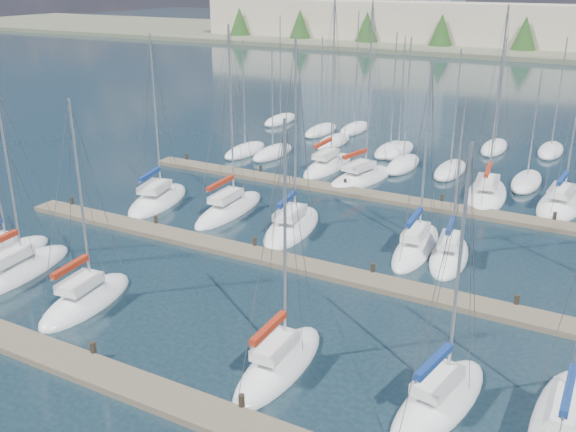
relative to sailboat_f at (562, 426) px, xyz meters
The scene contains 21 objects.
ground 54.25m from the sailboat_f, 106.45° to the left, with size 400.00×400.00×0.00m, color #1B2D37.
dock_near 16.48m from the sailboat_f, 158.80° to the right, with size 44.00×1.93×1.10m.
dock_mid 17.34m from the sailboat_f, 152.37° to the left, with size 44.00×1.93×1.10m.
dock_far 26.87m from the sailboat_f, 124.87° to the left, with size 44.00×1.93×1.10m.
sailboat_f is the anchor object (origin of this frame).
sailboat_a 32.05m from the sailboat_f, behind, with size 2.92×7.71×11.04m.
sailboat_i 28.35m from the sailboat_f, 150.49° to the left, with size 2.88×8.70×14.02m.
sailboat_j 23.06m from the sailboat_f, 145.31° to the left, with size 4.11×8.47×13.65m.
sailboat_d 11.70m from the sailboat_f, behind, with size 2.40×7.16×11.90m.
sailboat_h 33.31m from the sailboat_f, 156.90° to the left, with size 4.77×8.33×13.22m.
sailboat_k 17.39m from the sailboat_f, 126.81° to the left, with size 2.73×8.25×12.49m.
sailboat_l 15.85m from the sailboat_f, 121.08° to the left, with size 3.18×7.04×10.66m.
sailboat_e 4.66m from the sailboat_f, behind, with size 3.44×7.42×11.63m.
sailboat_o 32.08m from the sailboat_f, 126.65° to the left, with size 4.53×8.60×15.21m.
sailboat_n 36.26m from the sailboat_f, 129.89° to the left, with size 2.74×8.63×15.36m.
sailboat_q 27.19m from the sailboat_f, 97.19° to the left, with size 3.59×8.93×12.63m.
sailboat_b 29.68m from the sailboat_f, behind, with size 3.51×8.65×11.70m.
sailboat_c 23.59m from the sailboat_f, behind, with size 3.33×7.02×11.59m.
sailboat_p 27.98m from the sailboat_f, 108.44° to the left, with size 4.13×9.34×15.11m.
distant_boats 40.86m from the sailboat_f, 118.83° to the left, with size 36.93×20.75×13.30m.
shoreline 144.85m from the sailboat_f, 101.42° to the left, with size 400.00×60.00×38.00m.
Camera 1 is at (15.82, -14.77, 16.48)m, focal length 40.00 mm.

